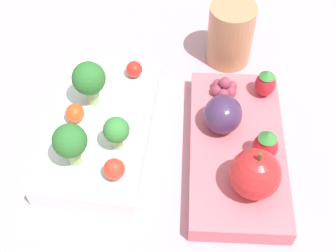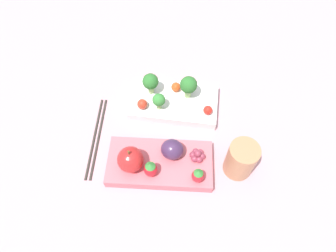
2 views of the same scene
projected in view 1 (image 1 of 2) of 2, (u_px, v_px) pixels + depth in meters
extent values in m
plane|color=#C6939E|center=(169.00, 146.00, 0.56)|extent=(4.00, 4.00, 0.00)
cube|color=white|center=(102.00, 128.00, 0.56)|extent=(0.21, 0.13, 0.03)
cube|color=#DB6670|center=(237.00, 148.00, 0.55)|extent=(0.23, 0.14, 0.02)
cylinder|color=#93B770|center=(74.00, 155.00, 0.51)|extent=(0.01, 0.01, 0.02)
sphere|color=#2D702D|center=(70.00, 141.00, 0.49)|extent=(0.04, 0.04, 0.04)
cylinder|color=#93B770|center=(118.00, 141.00, 0.52)|extent=(0.01, 0.01, 0.02)
sphere|color=#388438|center=(116.00, 130.00, 0.51)|extent=(0.03, 0.03, 0.03)
cylinder|color=#93B770|center=(92.00, 95.00, 0.56)|extent=(0.02, 0.02, 0.02)
sphere|color=#2D702D|center=(89.00, 78.00, 0.54)|extent=(0.04, 0.04, 0.04)
sphere|color=#DB4C1E|center=(74.00, 115.00, 0.54)|extent=(0.02, 0.02, 0.02)
sphere|color=red|center=(114.00, 169.00, 0.50)|extent=(0.02, 0.02, 0.02)
sphere|color=red|center=(134.00, 69.00, 0.59)|extent=(0.02, 0.02, 0.02)
sphere|color=red|center=(255.00, 174.00, 0.48)|extent=(0.05, 0.05, 0.05)
cylinder|color=brown|center=(260.00, 158.00, 0.45)|extent=(0.00, 0.00, 0.01)
ellipsoid|color=red|center=(265.00, 147.00, 0.51)|extent=(0.03, 0.03, 0.04)
cone|color=#388438|center=(268.00, 136.00, 0.50)|extent=(0.02, 0.02, 0.01)
ellipsoid|color=red|center=(265.00, 84.00, 0.57)|extent=(0.03, 0.03, 0.03)
cone|color=#388438|center=(268.00, 74.00, 0.56)|extent=(0.02, 0.02, 0.01)
ellipsoid|color=#42284C|center=(223.00, 114.00, 0.53)|extent=(0.05, 0.04, 0.04)
sphere|color=#93384C|center=(225.00, 83.00, 0.58)|extent=(0.01, 0.01, 0.01)
sphere|color=#93384C|center=(218.00, 85.00, 0.58)|extent=(0.01, 0.01, 0.01)
sphere|color=#93384C|center=(217.00, 90.00, 0.58)|extent=(0.01, 0.01, 0.01)
sphere|color=#93384C|center=(223.00, 94.00, 0.57)|extent=(0.01, 0.01, 0.01)
sphere|color=#93384C|center=(231.00, 92.00, 0.57)|extent=(0.01, 0.01, 0.01)
sphere|color=#93384C|center=(231.00, 86.00, 0.58)|extent=(0.01, 0.01, 0.01)
sphere|color=#93384C|center=(225.00, 83.00, 0.57)|extent=(0.01, 0.01, 0.01)
cylinder|color=tan|center=(230.00, 34.00, 0.62)|extent=(0.06, 0.06, 0.09)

